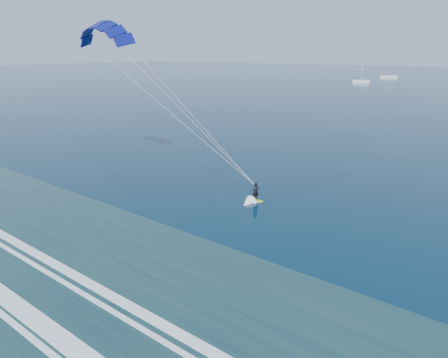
% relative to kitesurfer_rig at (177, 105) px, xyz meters
% --- Properties ---
extents(kitesurfer_rig, '(19.84, 8.60, 18.24)m').
position_rel_kitesurfer_rig_xyz_m(kitesurfer_rig, '(0.00, 0.00, 0.00)').
color(kitesurfer_rig, '#CFF51C').
rests_on(kitesurfer_rig, ground).
extents(sailboat_0, '(7.61, 2.40, 10.61)m').
position_rel_kitesurfer_rig_xyz_m(sailboat_0, '(-39.74, 168.77, -8.61)').
color(sailboat_0, white).
rests_on(sailboat_0, ground).
extents(sailboat_1, '(9.06, 2.40, 12.17)m').
position_rel_kitesurfer_rig_xyz_m(sailboat_1, '(-40.39, 216.30, -8.60)').
color(sailboat_1, white).
rests_on(sailboat_1, ground).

